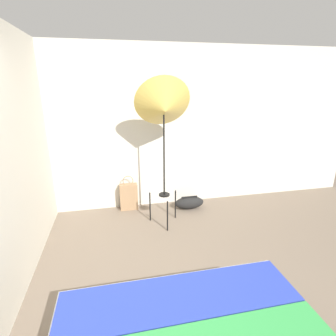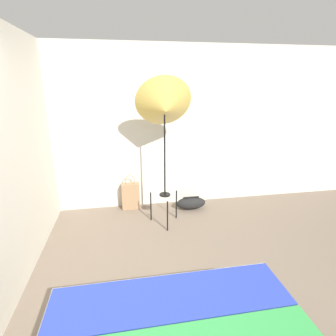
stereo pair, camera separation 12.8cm
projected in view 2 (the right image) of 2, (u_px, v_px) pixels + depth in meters
The scene contains 5 objects.
wall_back at pixel (136, 130), 4.18m from camera, with size 8.00×0.05×2.60m.
wall_side_left at pixel (6, 163), 2.47m from camera, with size 0.05×8.00×2.60m.
photo_umbrella at pixel (164, 107), 3.45m from camera, with size 0.77×0.58×2.12m.
tote_bag at pixel (131, 196), 4.36m from camera, with size 0.29×0.13×0.59m.
duffel_bag at pixel (191, 203), 4.38m from camera, with size 0.50×0.21×0.22m.
Camera 2 is at (-0.20, -1.60, 2.02)m, focal length 28.00 mm.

